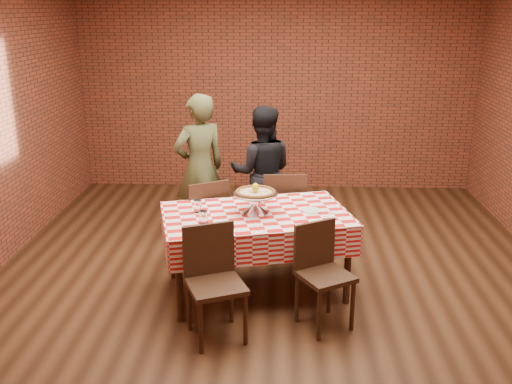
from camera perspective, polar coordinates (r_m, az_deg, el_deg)
ground at (r=5.68m, az=1.65°, el=-8.43°), size 6.00×6.00×0.00m
back_wall at (r=8.16m, az=2.11°, el=10.36°), size 5.50×0.00×5.50m
table at (r=5.29m, az=-0.00°, el=-6.01°), size 1.81×1.35×0.75m
tablecloth at (r=5.20m, az=-0.00°, el=-3.55°), size 1.86×1.39×0.28m
pizza_stand at (r=5.13m, az=-0.05°, el=-1.09°), size 0.54×0.54×0.18m
pizza at (r=5.10m, az=-0.05°, el=-0.07°), size 0.48×0.48×0.03m
lemon at (r=5.09m, az=-0.05°, el=0.44°), size 0.09×0.09×0.08m
water_glass_left at (r=4.91m, az=-5.22°, el=-2.48°), size 0.09×0.09×0.11m
water_glass_right at (r=5.18m, az=-5.77°, el=-1.40°), size 0.09×0.09×0.11m
side_plate at (r=5.22m, az=5.49°, el=-1.84°), size 0.20×0.20×0.01m
sweetener_packet_a at (r=5.11m, az=6.98°, el=-2.35°), size 0.06×0.06×0.00m
sweetener_packet_b at (r=5.20m, az=7.42°, el=-2.03°), size 0.06×0.04×0.00m
condiment_caddy at (r=5.41m, az=0.25°, el=-0.25°), size 0.14×0.13×0.15m
chair_near_left at (r=4.54m, az=-3.97°, el=-9.25°), size 0.55×0.55×0.90m
chair_near_right at (r=4.73m, az=6.86°, el=-8.47°), size 0.53×0.53×0.86m
chair_far_left at (r=5.87m, az=-5.30°, el=-2.79°), size 0.58×0.58×0.90m
chair_far_right at (r=6.08m, az=2.76°, el=-1.92°), size 0.46×0.46×0.92m
diner_olive at (r=6.38m, az=-5.59°, el=2.38°), size 0.71×0.65×1.64m
diner_black at (r=6.46m, az=0.58°, el=1.97°), size 0.73×0.58×1.49m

